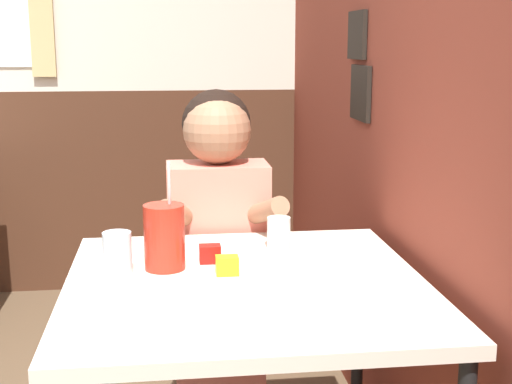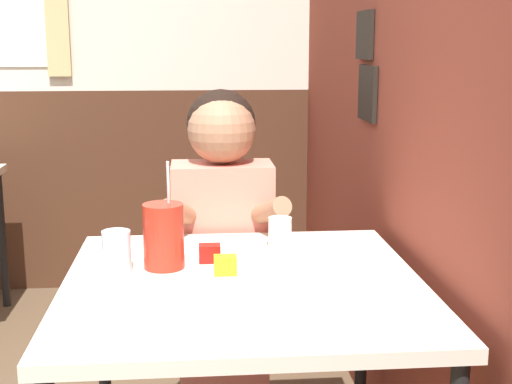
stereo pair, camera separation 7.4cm
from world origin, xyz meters
The scene contains 9 objects.
brick_wall_right centered at (1.37, 1.21, 1.35)m, with size 0.08×4.42×2.70m.
back_wall centered at (-0.01, 2.45, 1.36)m, with size 5.68×0.09×2.70m.
main_table centered at (0.83, 0.28, 0.68)m, with size 0.93×0.93×0.75m.
person_seated centered at (0.80, 0.88, 0.66)m, with size 0.42×0.42×1.20m.
cocktail_pitcher centered at (0.62, 0.41, 0.84)m, with size 0.11×0.11×0.30m.
glass_near_pitcher centered at (0.50, 0.38, 0.81)m, with size 0.08×0.08×0.11m.
glass_center centered at (0.96, 0.57, 0.80)m, with size 0.07×0.07×0.10m.
condiment_ketchup centered at (0.75, 0.45, 0.77)m, with size 0.06×0.04×0.05m.
condiment_mustard centered at (0.79, 0.34, 0.77)m, with size 0.06×0.04×0.05m.
Camera 2 is at (0.71, -1.48, 1.36)m, focal length 50.00 mm.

